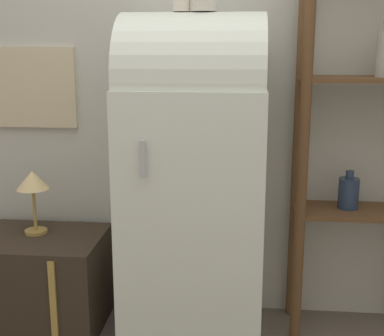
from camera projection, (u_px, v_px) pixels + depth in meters
name	position (u px, v px, depth m)	size (l,w,h in m)	color
wall_back	(199.00, 50.00, 2.61)	(7.00, 0.09, 2.70)	#B7B7AD
refrigerator	(194.00, 177.00, 2.43)	(0.63, 0.63, 1.51)	silver
suitcase_trunk	(32.00, 281.00, 2.65)	(0.71, 0.48, 0.47)	#33281E
shelf_unit	(364.00, 123.00, 2.43)	(0.60, 0.29, 1.86)	brown
desk_lamp	(33.00, 185.00, 2.59)	(0.16, 0.16, 0.32)	#AD8942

